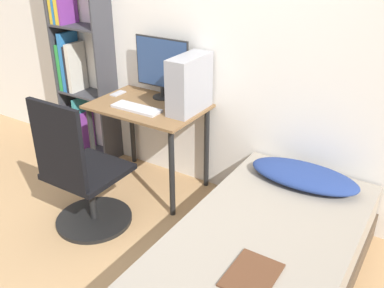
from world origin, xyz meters
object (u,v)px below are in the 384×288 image
at_px(bed, 259,266).
at_px(monitor, 162,66).
at_px(office_chair, 82,182).
at_px(pc_tower, 190,84).
at_px(bookshelf, 76,66).
at_px(keyboard, 136,108).

distance_m(bed, monitor, 1.78).
bearing_deg(office_chair, pc_tower, 63.24).
relative_size(bookshelf, office_chair, 1.81).
xyz_separation_m(bookshelf, pc_tower, (1.32, -0.10, 0.09)).
distance_m(monitor, pc_tower, 0.38).
height_order(bookshelf, office_chair, bookshelf).
relative_size(bed, monitor, 3.81).
distance_m(office_chair, keyboard, 0.71).
xyz_separation_m(office_chair, pc_tower, (0.41, 0.81, 0.58)).
height_order(bed, monitor, monitor).
bearing_deg(keyboard, pc_tower, 29.29).
bearing_deg(bookshelf, pc_tower, -4.32).
distance_m(bookshelf, keyboard, 1.01).
relative_size(bed, keyboard, 4.65).
height_order(monitor, keyboard, monitor).
xyz_separation_m(bookshelf, bed, (2.29, -0.84, -0.67)).
height_order(bookshelf, pc_tower, bookshelf).
bearing_deg(bookshelf, keyboard, -17.67).
xyz_separation_m(bed, pc_tower, (-0.97, 0.74, 0.76)).
distance_m(bookshelf, office_chair, 1.38).
bearing_deg(bookshelf, office_chair, -44.79).
xyz_separation_m(bed, monitor, (-1.31, 0.87, 0.82)).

